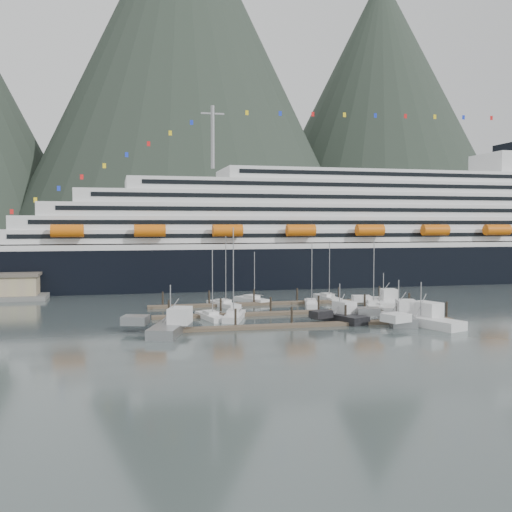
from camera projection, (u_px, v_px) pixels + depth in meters
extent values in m
plane|color=#455151|center=(321.00, 316.00, 104.28)|extent=(1600.00, 1600.00, 0.00)
cone|color=black|center=(183.00, 73.00, 648.16)|extent=(400.00, 400.00, 420.00)
cone|color=black|center=(380.00, 116.00, 767.84)|extent=(360.00, 360.00, 360.00)
cube|color=black|center=(340.00, 268.00, 163.28)|extent=(210.00, 28.00, 12.00)
cube|color=silver|center=(340.00, 244.00, 162.94)|extent=(205.80, 27.44, 1.50)
cube|color=silver|center=(357.00, 235.00, 163.96)|extent=(185.00, 26.00, 3.20)
cube|color=black|center=(378.00, 235.00, 151.28)|extent=(175.75, 0.20, 1.00)
cube|color=silver|center=(364.00, 223.00, 164.26)|extent=(180.00, 25.00, 3.20)
cube|color=black|center=(384.00, 222.00, 152.06)|extent=(171.00, 0.20, 1.00)
cube|color=silver|center=(371.00, 211.00, 164.55)|extent=(172.00, 24.00, 3.20)
cube|color=black|center=(391.00, 210.00, 152.84)|extent=(163.40, 0.20, 1.00)
cube|color=silver|center=(378.00, 200.00, 164.85)|extent=(160.00, 23.00, 3.20)
cube|color=black|center=(397.00, 197.00, 153.62)|extent=(152.00, 0.20, 1.00)
cube|color=silver|center=(385.00, 189.00, 165.15)|extent=(140.00, 22.00, 3.00)
cube|color=black|center=(404.00, 186.00, 154.40)|extent=(133.00, 0.20, 1.00)
cube|color=silver|center=(391.00, 178.00, 165.45)|extent=(95.00, 20.00, 3.00)
cube|color=black|center=(409.00, 174.00, 155.68)|extent=(90.25, 0.20, 1.00)
cylinder|color=gray|center=(213.00, 137.00, 153.40)|extent=(1.00, 1.00, 16.00)
cylinder|color=#D95E0B|center=(67.00, 231.00, 131.99)|extent=(7.00, 2.80, 2.80)
cylinder|color=#D95E0B|center=(150.00, 231.00, 136.15)|extent=(7.00, 2.80, 2.80)
cylinder|color=#D95E0B|center=(228.00, 230.00, 140.31)|extent=(7.00, 2.80, 2.80)
cylinder|color=#D95E0B|center=(301.00, 230.00, 144.46)|extent=(7.00, 2.80, 2.80)
cylinder|color=#D95E0B|center=(370.00, 230.00, 148.62)|extent=(7.00, 2.80, 2.80)
cylinder|color=#D95E0B|center=(435.00, 230.00, 152.78)|extent=(7.00, 2.80, 2.80)
cylinder|color=#D95E0B|center=(497.00, 230.00, 156.94)|extent=(7.00, 2.80, 2.80)
cube|color=#49392E|center=(312.00, 325.00, 93.40)|extent=(48.00, 2.00, 0.50)
cylinder|color=black|center=(177.00, 321.00, 89.56)|extent=(0.36, 0.36, 3.20)
cylinder|color=black|center=(235.00, 319.00, 91.63)|extent=(0.36, 0.36, 3.20)
cylinder|color=black|center=(292.00, 317.00, 93.71)|extent=(0.36, 0.36, 3.20)
cylinder|color=black|center=(346.00, 315.00, 95.79)|extent=(0.36, 0.36, 3.20)
cylinder|color=black|center=(397.00, 313.00, 97.87)|extent=(0.36, 0.36, 3.20)
cylinder|color=black|center=(447.00, 311.00, 99.95)|extent=(0.36, 0.36, 3.20)
cube|color=#49392E|center=(289.00, 313.00, 106.03)|extent=(48.00, 2.00, 0.50)
cylinder|color=black|center=(169.00, 309.00, 102.18)|extent=(0.36, 0.36, 3.20)
cylinder|color=black|center=(221.00, 308.00, 104.26)|extent=(0.36, 0.36, 3.20)
cylinder|color=black|center=(271.00, 306.00, 106.34)|extent=(0.36, 0.36, 3.20)
cylinder|color=black|center=(319.00, 304.00, 108.42)|extent=(0.36, 0.36, 3.20)
cylinder|color=black|center=(365.00, 303.00, 110.50)|extent=(0.36, 0.36, 3.20)
cylinder|color=black|center=(409.00, 302.00, 112.58)|extent=(0.36, 0.36, 3.20)
cube|color=#49392E|center=(270.00, 303.00, 118.66)|extent=(48.00, 2.00, 0.50)
cylinder|color=black|center=(163.00, 300.00, 114.81)|extent=(0.36, 0.36, 3.20)
cylinder|color=black|center=(209.00, 299.00, 116.89)|extent=(0.36, 0.36, 3.20)
cylinder|color=black|center=(254.00, 297.00, 118.97)|extent=(0.36, 0.36, 3.20)
cylinder|color=black|center=(297.00, 296.00, 121.05)|extent=(0.36, 0.36, 3.20)
cylinder|color=black|center=(339.00, 295.00, 123.13)|extent=(0.36, 0.36, 3.20)
cylinder|color=black|center=(379.00, 294.00, 125.21)|extent=(0.36, 0.36, 3.20)
cube|color=silver|center=(234.00, 318.00, 100.25)|extent=(5.75, 9.99, 1.49)
cube|color=silver|center=(234.00, 312.00, 100.20)|extent=(3.11, 3.87, 0.85)
cylinder|color=gray|center=(233.00, 271.00, 98.88)|extent=(0.17, 0.17, 14.45)
cube|color=silver|center=(211.00, 318.00, 100.32)|extent=(4.20, 9.38, 1.27)
cube|color=silver|center=(211.00, 313.00, 100.28)|extent=(2.44, 3.49, 0.73)
cylinder|color=gray|center=(212.00, 282.00, 99.19)|extent=(0.15, 0.15, 11.00)
cube|color=silver|center=(311.00, 305.00, 116.59)|extent=(4.81, 9.97, 1.24)
cube|color=silver|center=(311.00, 301.00, 116.55)|extent=(2.61, 3.75, 0.71)
cylinder|color=gray|center=(312.00, 274.00, 115.30)|extent=(0.14, 0.14, 11.30)
cube|color=silver|center=(223.00, 306.00, 115.54)|extent=(5.50, 9.45, 1.29)
cube|color=silver|center=(223.00, 301.00, 115.49)|extent=(2.86, 3.66, 0.74)
cylinder|color=gray|center=(226.00, 270.00, 114.41)|extent=(0.15, 0.15, 12.83)
cube|color=silver|center=(252.00, 301.00, 121.90)|extent=(6.22, 9.20, 1.39)
cube|color=silver|center=(252.00, 297.00, 121.85)|extent=(3.16, 3.69, 0.80)
cylinder|color=gray|center=(254.00, 275.00, 120.92)|extent=(0.16, 0.16, 9.49)
cube|color=silver|center=(327.00, 299.00, 125.67)|extent=(3.08, 9.87, 1.30)
cube|color=silver|center=(327.00, 295.00, 125.63)|extent=(2.09, 3.53, 0.74)
cylinder|color=gray|center=(329.00, 269.00, 124.41)|extent=(0.15, 0.15, 11.56)
cube|color=silver|center=(373.00, 307.00, 113.71)|extent=(5.24, 9.38, 1.40)
cube|color=silver|center=(373.00, 302.00, 113.66)|extent=(2.87, 3.62, 0.80)
cylinder|color=gray|center=(374.00, 271.00, 112.45)|extent=(0.16, 0.16, 12.57)
cube|color=gray|center=(171.00, 330.00, 88.25)|extent=(8.11, 14.54, 2.16)
cube|color=gray|center=(135.00, 320.00, 88.65)|extent=(4.46, 4.09, 1.30)
cube|color=silver|center=(180.00, 316.00, 88.02)|extent=(4.20, 4.95, 2.38)
cube|color=black|center=(180.00, 310.00, 87.98)|extent=(3.90, 4.61, 0.54)
cylinder|color=gray|center=(170.00, 303.00, 88.05)|extent=(0.17, 0.17, 5.40)
cube|color=black|center=(339.00, 319.00, 98.08)|extent=(7.04, 11.07, 1.92)
cube|color=black|center=(321.00, 314.00, 95.74)|extent=(3.88, 3.34, 1.15)
cube|color=silver|center=(344.00, 308.00, 98.58)|extent=(3.65, 3.92, 2.11)
cube|color=black|center=(344.00, 303.00, 98.54)|extent=(3.39, 3.65, 0.48)
cylinder|color=gray|center=(340.00, 298.00, 97.90)|extent=(0.15, 0.15, 4.79)
cube|color=silver|center=(421.00, 323.00, 94.42)|extent=(8.67, 15.11, 2.10)
cube|color=silver|center=(396.00, 318.00, 91.24)|extent=(4.48, 4.28, 1.26)
cube|color=silver|center=(427.00, 309.00, 95.12)|extent=(4.30, 5.16, 2.31)
cube|color=black|center=(427.00, 304.00, 95.08)|extent=(4.00, 4.81, 0.53)
cylinder|color=gray|center=(421.00, 299.00, 94.21)|extent=(0.17, 0.17, 5.25)
cube|color=gray|center=(398.00, 320.00, 97.49)|extent=(7.27, 13.26, 2.12)
cube|color=gray|center=(368.00, 311.00, 97.69)|extent=(4.25, 3.70, 1.27)
cube|color=silver|center=(406.00, 307.00, 97.32)|extent=(3.93, 4.50, 2.33)
cube|color=black|center=(406.00, 302.00, 97.27)|extent=(3.65, 4.19, 0.53)
cylinder|color=gray|center=(399.00, 296.00, 97.29)|extent=(0.17, 0.17, 5.29)
cube|color=silver|center=(383.00, 305.00, 115.47)|extent=(5.79, 11.65, 2.03)
cube|color=silver|center=(361.00, 299.00, 115.26)|extent=(3.86, 3.09, 1.22)
cube|color=silver|center=(389.00, 295.00, 115.40)|extent=(3.44, 3.84, 2.23)
cube|color=black|center=(389.00, 291.00, 115.36)|extent=(3.20, 3.58, 0.51)
cylinder|color=gray|center=(383.00, 286.00, 115.28)|extent=(0.16, 0.16, 5.07)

